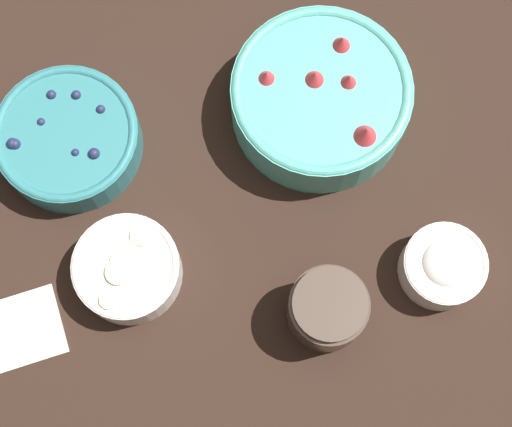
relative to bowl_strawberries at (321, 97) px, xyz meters
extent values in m
plane|color=black|center=(-0.12, -0.11, -0.05)|extent=(4.00, 4.00, 0.00)
cylinder|color=#56B7A8|center=(0.00, 0.00, -0.01)|extent=(0.23, 0.23, 0.07)
torus|color=#56B7A8|center=(0.00, 0.00, 0.02)|extent=(0.23, 0.23, 0.02)
cylinder|color=red|center=(0.00, 0.00, 0.01)|extent=(0.19, 0.19, 0.02)
cone|color=red|center=(0.05, -0.06, 0.04)|extent=(0.04, 0.04, 0.03)
cone|color=red|center=(0.03, 0.06, 0.04)|extent=(0.03, 0.03, 0.02)
cone|color=red|center=(-0.07, 0.02, 0.03)|extent=(0.03, 0.03, 0.02)
cone|color=red|center=(0.03, 0.01, 0.04)|extent=(0.03, 0.03, 0.02)
cone|color=red|center=(-0.01, 0.01, 0.04)|extent=(0.04, 0.04, 0.02)
cylinder|color=teal|center=(-0.33, -0.04, -0.02)|extent=(0.19, 0.19, 0.05)
torus|color=teal|center=(-0.33, -0.04, 0.00)|extent=(0.19, 0.19, 0.01)
cylinder|color=#23284C|center=(-0.33, -0.04, 0.00)|extent=(0.15, 0.15, 0.02)
sphere|color=#23284C|center=(-0.39, -0.06, 0.01)|extent=(0.01, 0.01, 0.01)
sphere|color=#23284C|center=(-0.36, -0.03, 0.01)|extent=(0.01, 0.01, 0.01)
sphere|color=#23284C|center=(-0.31, -0.07, 0.01)|extent=(0.01, 0.01, 0.01)
sphere|color=#23284C|center=(-0.35, 0.01, 0.01)|extent=(0.01, 0.01, 0.01)
sphere|color=#23284C|center=(-0.39, -0.06, 0.01)|extent=(0.01, 0.01, 0.01)
sphere|color=#23284C|center=(-0.28, -0.01, 0.01)|extent=(0.01, 0.01, 0.01)
sphere|color=#23284C|center=(-0.32, 0.01, 0.01)|extent=(0.01, 0.01, 0.01)
sphere|color=#23284C|center=(-0.29, -0.07, 0.01)|extent=(0.01, 0.01, 0.01)
cylinder|color=white|center=(-0.25, -0.22, -0.02)|extent=(0.13, 0.13, 0.05)
torus|color=white|center=(-0.25, -0.22, 0.00)|extent=(0.13, 0.13, 0.01)
cylinder|color=beige|center=(-0.25, -0.22, 0.00)|extent=(0.11, 0.11, 0.02)
cylinder|color=beige|center=(-0.26, -0.23, 0.01)|extent=(0.03, 0.03, 0.01)
cylinder|color=beige|center=(-0.25, -0.21, 0.01)|extent=(0.03, 0.03, 0.01)
cylinder|color=beige|center=(-0.27, -0.26, 0.01)|extent=(0.02, 0.02, 0.01)
cylinder|color=beige|center=(-0.23, -0.18, 0.01)|extent=(0.03, 0.03, 0.01)
cylinder|color=beige|center=(-0.25, -0.20, 0.01)|extent=(0.03, 0.03, 0.00)
cylinder|color=white|center=(0.15, -0.22, -0.02)|extent=(0.10, 0.10, 0.05)
torus|color=white|center=(0.15, -0.22, 0.00)|extent=(0.10, 0.10, 0.01)
cylinder|color=white|center=(0.15, -0.22, -0.01)|extent=(0.08, 0.08, 0.01)
ellipsoid|color=white|center=(0.15, -0.22, 0.00)|extent=(0.06, 0.06, 0.03)
cylinder|color=#4C3D33|center=(0.00, -0.28, -0.01)|extent=(0.10, 0.10, 0.08)
cylinder|color=#512D1E|center=(0.00, -0.28, -0.01)|extent=(0.08, 0.08, 0.06)
cylinder|color=#4C3D33|center=(0.00, -0.28, 0.04)|extent=(0.09, 0.09, 0.01)
cube|color=silver|center=(-0.40, -0.29, -0.04)|extent=(0.15, 0.12, 0.01)
camera|label=1|loc=(-0.09, -0.43, 1.03)|focal=60.00mm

